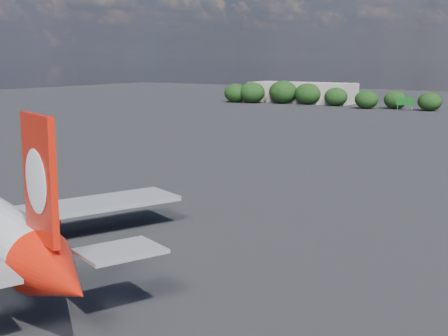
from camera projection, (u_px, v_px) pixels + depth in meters
The scene contains 3 objects.
ground at pixel (299, 164), 108.16m from camera, with size 500.00×500.00×0.00m, color black.
terminal_building at pixel (302, 93), 251.15m from camera, with size 42.00×16.00×8.00m.
highway_sign at pixel (405, 102), 212.68m from camera, with size 6.00×0.30×4.50m.
Camera 1 is at (47.78, -36.18, 18.35)m, focal length 50.00 mm.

